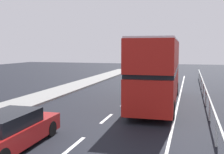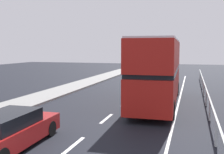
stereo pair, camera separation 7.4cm
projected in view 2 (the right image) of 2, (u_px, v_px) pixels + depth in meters
name	position (u px, v px, depth m)	size (l,w,h in m)	color
lane_paint_markings	(148.00, 118.00, 14.39)	(3.57, 46.00, 0.01)	silver
bridge_side_railing	(210.00, 104.00, 13.83)	(0.10, 42.00, 1.05)	#B4BBB8
double_decker_bus_red	(158.00, 70.00, 17.93)	(2.71, 10.88, 4.23)	#AC1A14
hatchback_car_near	(10.00, 131.00, 10.05)	(1.82, 4.62, 1.36)	maroon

